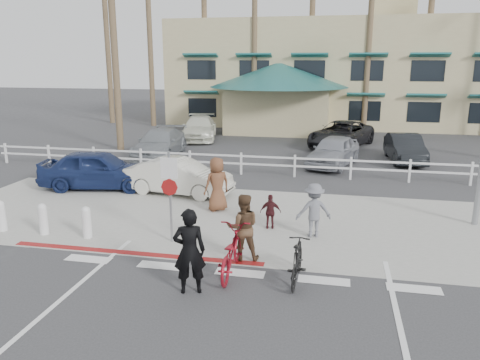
% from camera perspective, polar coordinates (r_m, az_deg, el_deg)
% --- Properties ---
extents(ground, '(140.00, 140.00, 0.00)m').
position_cam_1_polar(ground, '(10.99, -0.66, -12.65)').
color(ground, '#333335').
extents(bike_path, '(12.00, 16.00, 0.01)m').
position_cam_1_polar(bike_path, '(9.30, -3.44, -18.10)').
color(bike_path, '#333335').
rests_on(bike_path, ground).
extents(sidewalk_plaza, '(22.00, 7.00, 0.01)m').
position_cam_1_polar(sidewalk_plaza, '(15.06, 3.02, -4.97)').
color(sidewalk_plaza, gray).
rests_on(sidewalk_plaza, ground).
extents(cross_street, '(40.00, 5.00, 0.01)m').
position_cam_1_polar(cross_street, '(18.85, 4.88, -1.02)').
color(cross_street, '#333335').
rests_on(cross_street, ground).
extents(parking_lot, '(50.00, 16.00, 0.01)m').
position_cam_1_polar(parking_lot, '(28.08, 7.25, 4.03)').
color(parking_lot, '#333335').
rests_on(parking_lot, ground).
extents(curb_red, '(7.00, 0.25, 0.02)m').
position_cam_1_polar(curb_red, '(12.91, -12.75, -8.70)').
color(curb_red, maroon).
rests_on(curb_red, ground).
extents(rail_fence, '(29.40, 0.16, 1.00)m').
position_cam_1_polar(rail_fence, '(20.62, 6.97, 1.69)').
color(rail_fence, silver).
rests_on(rail_fence, ground).
extents(building, '(28.00, 16.00, 11.30)m').
position_cam_1_polar(building, '(40.56, 11.98, 15.01)').
color(building, '#C5B786').
rests_on(building, ground).
extents(sign_post, '(0.50, 0.10, 2.90)m').
position_cam_1_polar(sign_post, '(13.05, -8.50, -1.54)').
color(sign_post, gray).
rests_on(sign_post, ground).
extents(bollard_0, '(0.26, 0.26, 0.95)m').
position_cam_1_polar(bollard_0, '(14.20, -18.19, -4.92)').
color(bollard_0, silver).
rests_on(bollard_0, ground).
extents(bollard_1, '(0.26, 0.26, 0.95)m').
position_cam_1_polar(bollard_1, '(14.93, -22.87, -4.41)').
color(bollard_1, silver).
rests_on(bollard_1, ground).
extents(bollard_2, '(0.26, 0.26, 0.95)m').
position_cam_1_polar(bollard_2, '(15.75, -27.09, -3.92)').
color(bollard_2, silver).
rests_on(bollard_2, ground).
extents(palm_0, '(4.00, 4.00, 15.00)m').
position_cam_1_polar(palm_0, '(39.98, -15.99, 17.45)').
color(palm_0, '#1A3B16').
rests_on(palm_0, ground).
extents(palm_1, '(4.00, 4.00, 13.00)m').
position_cam_1_polar(palm_1, '(37.36, -10.93, 16.45)').
color(palm_1, '#1A3B16').
rests_on(palm_1, ground).
extents(palm_2, '(4.00, 4.00, 16.00)m').
position_cam_1_polar(palm_2, '(37.09, -4.37, 18.99)').
color(palm_2, '#1A3B16').
rests_on(palm_2, ground).
extents(palm_3, '(4.00, 4.00, 14.00)m').
position_cam_1_polar(palm_3, '(35.15, 1.78, 17.65)').
color(palm_3, '#1A3B16').
rests_on(palm_3, ground).
extents(palm_4, '(4.00, 4.00, 15.00)m').
position_cam_1_polar(palm_4, '(35.71, 8.75, 18.25)').
color(palm_4, '#1A3B16').
rests_on(palm_4, ground).
extents(palm_5, '(4.00, 4.00, 13.00)m').
position_cam_1_polar(palm_5, '(34.64, 15.49, 16.38)').
color(palm_5, '#1A3B16').
rests_on(palm_5, ground).
extents(palm_6, '(4.00, 4.00, 17.00)m').
position_cam_1_polar(palm_6, '(36.21, 22.29, 18.93)').
color(palm_6, '#1A3B16').
rests_on(palm_6, ground).
extents(palm_10, '(4.00, 4.00, 12.00)m').
position_cam_1_polar(palm_10, '(27.40, -15.11, 16.01)').
color(palm_10, '#1A3B16').
rests_on(palm_10, ground).
extents(bike_red, '(0.78, 2.14, 1.12)m').
position_cam_1_polar(bike_red, '(11.30, -1.11, -8.73)').
color(bike_red, maroon).
rests_on(bike_red, ground).
extents(rider_red, '(0.82, 0.66, 1.95)m').
position_cam_1_polar(rider_red, '(10.32, -6.19, -8.63)').
color(rider_red, black).
rests_on(rider_red, ground).
extents(bike_black, '(0.55, 1.71, 1.02)m').
position_cam_1_polar(bike_black, '(10.98, 6.98, -9.83)').
color(bike_black, black).
rests_on(bike_black, ground).
extents(rider_black, '(0.98, 0.84, 1.75)m').
position_cam_1_polar(rider_black, '(11.95, 0.36, -5.78)').
color(rider_black, '#4D3522').
rests_on(rider_black, ground).
extents(pedestrian_a, '(1.15, 0.85, 1.60)m').
position_cam_1_polar(pedestrian_a, '(13.66, 8.99, -3.68)').
color(pedestrian_a, slate).
rests_on(pedestrian_a, ground).
extents(pedestrian_child, '(0.67, 0.35, 1.08)m').
position_cam_1_polar(pedestrian_child, '(14.21, 3.74, -3.90)').
color(pedestrian_child, '#3F1519').
rests_on(pedestrian_child, ground).
extents(pedestrian_b, '(1.07, 1.04, 1.85)m').
position_cam_1_polar(pedestrian_b, '(15.83, -2.82, -0.52)').
color(pedestrian_b, brown).
rests_on(pedestrian_b, ground).
extents(car_white_sedan, '(4.29, 2.01, 1.36)m').
position_cam_1_polar(car_white_sedan, '(18.02, -7.45, 0.41)').
color(car_white_sedan, silver).
rests_on(car_white_sedan, ground).
extents(car_red_compact, '(4.81, 2.60, 1.55)m').
position_cam_1_polar(car_red_compact, '(19.49, -16.91, 1.25)').
color(car_red_compact, navy).
rests_on(car_red_compact, ground).
extents(lot_car_1, '(2.32, 5.06, 1.44)m').
position_cam_1_polar(lot_car_1, '(25.27, -9.74, 4.43)').
color(lot_car_1, gray).
rests_on(lot_car_1, ground).
extents(lot_car_2, '(2.87, 4.60, 1.46)m').
position_cam_1_polar(lot_car_2, '(23.16, 11.34, 3.49)').
color(lot_car_2, gray).
rests_on(lot_car_2, ground).
extents(lot_car_3, '(1.78, 4.31, 1.39)m').
position_cam_1_polar(lot_car_3, '(25.06, 19.47, 3.68)').
color(lot_car_3, black).
rests_on(lot_car_3, ground).
extents(lot_car_4, '(3.10, 5.41, 1.48)m').
position_cam_1_polar(lot_car_4, '(30.61, -4.98, 6.34)').
color(lot_car_4, silver).
rests_on(lot_car_4, ground).
extents(lot_car_5, '(4.34, 5.97, 1.51)m').
position_cam_1_polar(lot_car_5, '(28.37, 12.22, 5.46)').
color(lot_car_5, black).
rests_on(lot_car_5, ground).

